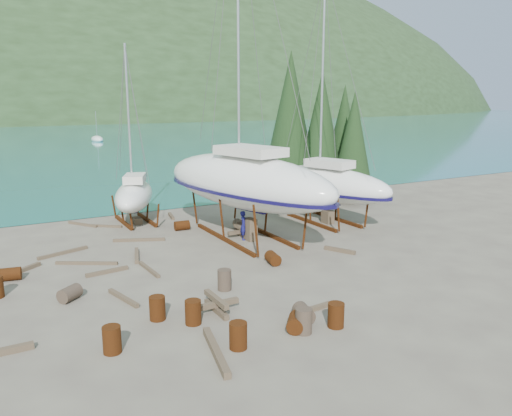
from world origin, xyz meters
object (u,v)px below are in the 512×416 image
large_sailboat_near (245,181)px  small_sailboat_shore (134,195)px  worker (244,225)px  large_sailboat_far (324,184)px

large_sailboat_near → small_sailboat_shore: size_ratio=1.85×
worker → large_sailboat_near: bearing=-9.2°
small_sailboat_shore → worker: small_sailboat_shore is taller
worker → large_sailboat_far: bearing=-51.1°
large_sailboat_far → worker: (-6.52, -1.22, -1.69)m
large_sailboat_near → worker: large_sailboat_near is taller
large_sailboat_near → large_sailboat_far: large_sailboat_near is taller
large_sailboat_far → small_sailboat_shore: (-10.77, 5.76, -0.68)m
large_sailboat_near → worker: size_ratio=12.42×
large_sailboat_near → small_sailboat_shore: (-4.51, 6.63, -1.48)m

